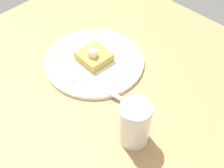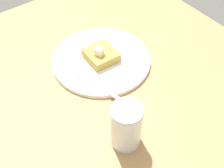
% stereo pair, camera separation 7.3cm
% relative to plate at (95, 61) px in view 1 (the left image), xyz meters
% --- Properties ---
extents(table_surface, '(0.96, 0.96, 0.02)m').
position_rel_plate_xyz_m(table_surface, '(-0.09, -0.10, -0.02)').
color(table_surface, '#A87C4E').
rests_on(table_surface, ground).
extents(plate, '(0.27, 0.27, 0.01)m').
position_rel_plate_xyz_m(plate, '(0.00, 0.00, 0.00)').
color(plate, white).
rests_on(plate, table_surface).
extents(toast_slice_center, '(0.08, 0.08, 0.02)m').
position_rel_plate_xyz_m(toast_slice_center, '(-0.00, 0.00, 0.02)').
color(toast_slice_center, gold).
rests_on(toast_slice_center, plate).
extents(butter_pat_primary, '(0.02, 0.03, 0.02)m').
position_rel_plate_xyz_m(butter_pat_primary, '(-0.01, -0.01, 0.04)').
color(butter_pat_primary, '#F0EBC9').
rests_on(butter_pat_primary, toast_slice_center).
extents(fork, '(0.05, 0.16, 0.00)m').
position_rel_plate_xyz_m(fork, '(-0.07, -0.06, 0.01)').
color(fork, silver).
rests_on(fork, plate).
extents(syrup_jar, '(0.07, 0.07, 0.11)m').
position_rel_plate_xyz_m(syrup_jar, '(-0.10, -0.23, 0.04)').
color(syrup_jar, '#55250B').
rests_on(syrup_jar, table_surface).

